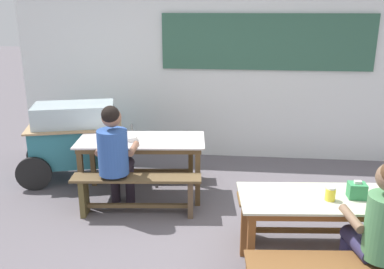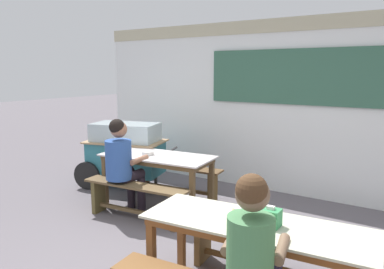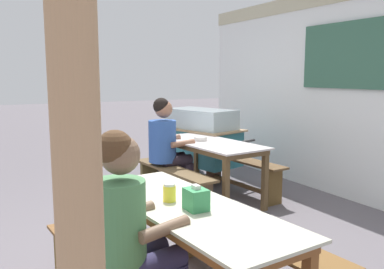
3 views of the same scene
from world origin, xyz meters
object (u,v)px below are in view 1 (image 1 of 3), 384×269
bench_far_front (137,190)px  dining_table_far (142,145)px  soup_bowl (130,138)px  tissue_box (357,190)px  condiment_jar (330,194)px  person_left_back_turned (115,152)px  person_near_front (379,225)px  food_cart (75,136)px  dining_table_near (341,206)px  bench_far_back (147,157)px  bench_near_back (320,213)px

bench_far_front → dining_table_far: bearing=95.6°
dining_table_far → soup_bowl: soup_bowl is taller
bench_far_front → soup_bowl: bearing=110.1°
dining_table_far → tissue_box: bearing=-32.7°
tissue_box → condiment_jar: 0.24m
person_left_back_turned → soup_bowl: bearing=80.0°
person_left_back_turned → soup_bowl: person_left_back_turned is taller
person_near_front → food_cart: bearing=144.9°
dining_table_near → condiment_jar: (-0.11, -0.07, 0.14)m
person_near_front → bench_far_front: bearing=149.0°
bench_far_back → condiment_jar: condiment_jar is taller
dining_table_near → bench_far_back: (-2.08, 1.89, -0.35)m
bench_near_back → soup_bowl: bearing=159.1°
food_cart → condiment_jar: bearing=-32.8°
dining_table_far → bench_far_back: size_ratio=1.10×
bench_far_back → soup_bowl: bearing=-96.8°
food_cart → person_left_back_turned: bearing=-48.3°
bench_far_back → person_near_front: 3.26m
person_near_front → bench_far_back: bearing=134.1°
tissue_box → condiment_jar: (-0.23, -0.07, -0.01)m
person_left_back_turned → bench_near_back: bearing=-10.0°
dining_table_far → dining_table_near: bearing=-34.2°
dining_table_near → bench_far_back: 2.83m
condiment_jar → bench_far_front: bearing=153.6°
dining_table_far → person_near_front: size_ratio=1.26×
condiment_jar → soup_bowl: size_ratio=0.72×
dining_table_far → bench_far_front: 0.62m
bench_near_back → food_cart: (-3.00, 1.31, 0.30)m
bench_near_back → condiment_jar: condiment_jar is taller
food_cart → condiment_jar: size_ratio=13.79×
tissue_box → soup_bowl: tissue_box is taller
tissue_box → food_cart: bearing=150.0°
person_near_front → person_left_back_turned: (-2.39, 1.33, 0.01)m
tissue_box → condiment_jar: size_ratio=1.30×
food_cart → condiment_jar: 3.49m
bench_near_back → tissue_box: (0.16, -0.51, 0.49)m
dining_table_far → condiment_jar: (1.92, -1.44, 0.14)m
dining_table_near → condiment_jar: condiment_jar is taller
bench_far_back → tissue_box: bearing=-40.7°
bench_far_front → soup_bowl: 0.66m
bench_near_back → person_left_back_turned: person_left_back_turned is taller
dining_table_near → bench_near_back: size_ratio=1.07×
bench_near_back → soup_bowl: size_ratio=9.99×
dining_table_near → bench_near_back: bearing=94.9°
dining_table_far → bench_far_front: bearing=-84.4°
dining_table_far → bench_near_back: (1.99, -0.86, -0.35)m
dining_table_far → person_near_front: (2.20, -1.81, 0.07)m
bench_far_front → tissue_box: (2.09, -0.86, 0.49)m
bench_far_back → food_cart: 1.01m
dining_table_near → soup_bowl: (-2.15, 1.32, 0.10)m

